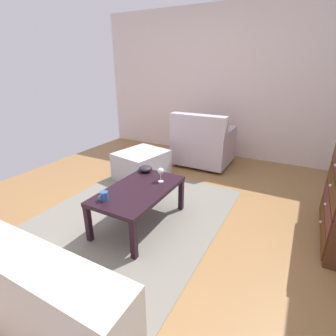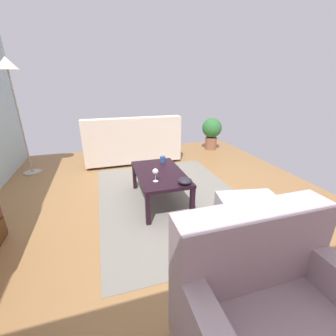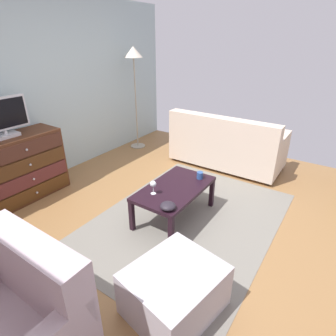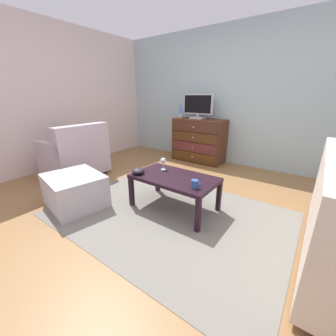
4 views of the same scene
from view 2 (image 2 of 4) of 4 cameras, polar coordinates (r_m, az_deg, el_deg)
ground_plane at (r=2.88m, az=-1.87°, el=-10.51°), size 5.63×4.89×0.05m
area_rug at (r=3.08m, az=0.77°, el=-7.59°), size 2.60×1.90×0.01m
coffee_table at (r=2.85m, az=-2.14°, el=-1.96°), size 1.00×0.58×0.42m
wine_glass at (r=2.53m, az=-3.26°, el=-1.02°), size 0.07×0.07×0.16m
mug at (r=3.17m, az=-1.36°, el=2.30°), size 0.11×0.08×0.09m
bowl_decorative at (r=2.51m, az=4.34°, el=-3.28°), size 0.16×0.16×0.07m
couch_large at (r=4.45m, az=-9.23°, el=6.22°), size 0.85×1.78×0.89m
armchair at (r=1.46m, az=25.55°, el=-32.87°), size 0.80×0.89×0.89m
ottoman at (r=2.38m, az=21.27°, el=-13.31°), size 0.80×0.72×0.40m
standing_lamp at (r=4.30m, az=-35.60°, el=18.72°), size 0.32×0.32×1.83m
potted_plant at (r=5.24m, az=11.15°, el=9.37°), size 0.44×0.44×0.72m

